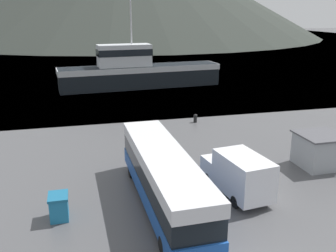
{
  "coord_description": "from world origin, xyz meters",
  "views": [
    {
      "loc": [
        -6.68,
        -11.43,
        10.51
      ],
      "look_at": [
        -0.01,
        15.26,
        2.0
      ],
      "focal_mm": 40.0,
      "sensor_mm": 36.0,
      "label": 1
    }
  ],
  "objects": [
    {
      "name": "tour_bus",
      "position": [
        -2.39,
        6.85,
        1.82
      ],
      "size": [
        2.67,
        12.27,
        3.22
      ],
      "rotation": [
        0.0,
        0.0,
        0.02
      ],
      "color": "#194799",
      "rests_on": "ground"
    },
    {
      "name": "storage_bin",
      "position": [
        -7.99,
        6.88,
        0.69
      ],
      "size": [
        1.02,
        1.27,
        1.36
      ],
      "color": "teal",
      "rests_on": "ground"
    },
    {
      "name": "mooring_bollard",
      "position": [
        4.47,
        22.11,
        0.45
      ],
      "size": [
        0.39,
        0.39,
        0.84
      ],
      "color": "black",
      "rests_on": "ground"
    },
    {
      "name": "delivery_van",
      "position": [
        2.23,
        7.14,
        1.35
      ],
      "size": [
        2.78,
        5.48,
        2.58
      ],
      "rotation": [
        0.0,
        0.0,
        0.13
      ],
      "color": "silver",
      "rests_on": "ground"
    },
    {
      "name": "fishing_boat",
      "position": [
        1.95,
        40.82,
        2.32
      ],
      "size": [
        23.13,
        5.99,
        12.9
      ],
      "rotation": [
        0.0,
        0.0,
        4.8
      ],
      "color": "black",
      "rests_on": "water_surface"
    },
    {
      "name": "dock_kiosk",
      "position": [
        9.53,
        9.72,
        1.18
      ],
      "size": [
        3.07,
        3.01,
        2.34
      ],
      "color": "#93999E",
      "rests_on": "ground"
    },
    {
      "name": "water_surface",
      "position": [
        0.0,
        143.68,
        0.0
      ],
      "size": [
        240.0,
        240.0,
        0.0
      ],
      "primitive_type": "plane",
      "color": "#3D5160",
      "rests_on": "ground"
    }
  ]
}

